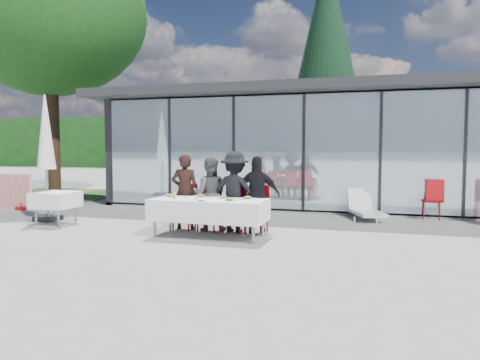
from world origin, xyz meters
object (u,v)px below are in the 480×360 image
diner_chair_b (210,205)px  diner_chair_c (235,206)px  dining_table (209,210)px  diner_chair_d (258,207)px  diner_a (185,192)px  conifer_tree (326,52)px  lounger (364,208)px  spare_table_left (56,200)px  juice_bottle (174,195)px  spare_chair_b (433,198)px  deciduous_tree (49,15)px  plate_c (223,198)px  market_umbrella (46,140)px  diner_d (257,195)px  plate_b (201,196)px  diner_c (235,192)px  plate_d (248,198)px  diner_chair_a (186,204)px  folded_eyeglasses (201,201)px  diner_b (210,194)px  plate_a (169,196)px  plate_extra (229,200)px

diner_chair_b → diner_chair_c: same height
dining_table → diner_chair_d: bearing=43.4°
diner_a → conifer_tree: 13.25m
lounger → spare_table_left: bearing=-156.4°
juice_bottle → spare_chair_b: (5.09, 3.84, -0.28)m
diner_chair_d → deciduous_tree: deciduous_tree is taller
plate_c → spare_chair_b: size_ratio=0.27×
plate_c → market_umbrella: (-4.69, 0.65, 1.16)m
juice_bottle → diner_d: bearing=29.4°
deciduous_tree → plate_b: bearing=-34.8°
diner_c → plate_d: (0.43, -0.53, -0.06)m
diner_chair_b → diner_chair_d: (1.05, 0.00, 0.00)m
diner_chair_c → plate_d: (0.43, -0.57, 0.24)m
diner_chair_b → diner_d: size_ratio=0.62×
diner_chair_a → diner_chair_c: bearing=0.0°
plate_d → folded_eyeglasses: bearing=-144.3°
diner_chair_c → spare_table_left: (-4.21, -0.33, 0.02)m
diner_b → plate_d: size_ratio=5.90×
diner_chair_b → plate_b: (0.02, -0.56, 0.24)m
plate_a → plate_d: 1.63m
plate_d → diner_chair_d: bearing=84.6°
plate_extra → plate_b: bearing=149.7°
diner_a → diner_chair_d: bearing=169.0°
dining_table → market_umbrella: (-4.43, 0.78, 1.40)m
diner_b → plate_b: (0.02, -0.52, 0.00)m
diner_chair_b → diner_chair_c: bearing=0.0°
plate_d → plate_a: bearing=-176.2°
plate_b → diner_chair_c: bearing=46.0°
diner_c → plate_extra: size_ratio=6.38×
plate_a → plate_c: 1.15m
spare_chair_b → lounger: bearing=-167.1°
diner_a → diner_b: size_ratio=1.04×
dining_table → plate_b: 0.38m
diner_a → plate_a: bearing=71.0°
plate_a → market_umbrella: size_ratio=0.09×
dining_table → spare_table_left: bearing=173.9°
diner_c → plate_b: size_ratio=6.38×
diner_c → conifer_tree: (0.39, 12.10, 5.15)m
diner_a → deciduous_tree: size_ratio=0.17×
diner_chair_a → diner_b: diner_b is taller
diner_chair_b → plate_a: size_ratio=3.71×
diner_a → plate_b: diner_a is taller
plate_d → diner_b: bearing=152.1°
plate_a → plate_c: same height
diner_c → plate_c: size_ratio=6.38×
dining_table → juice_bottle: size_ratio=16.87×
conifer_tree → diner_chair_d: bearing=-89.5°
diner_b → market_umbrella: bearing=-15.8°
diner_chair_b → diner_c: bearing=-4.1°
dining_table → plate_b: bearing=139.9°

